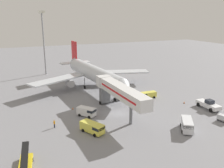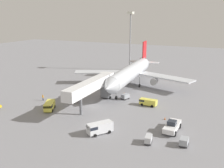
{
  "view_description": "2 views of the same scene",
  "coord_description": "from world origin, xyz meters",
  "px_view_note": "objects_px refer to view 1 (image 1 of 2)",
  "views": [
    {
      "loc": [
        -24.22,
        -50.67,
        23.22
      ],
      "look_at": [
        2.81,
        10.28,
        4.55
      ],
      "focal_mm": 38.94,
      "sensor_mm": 36.0,
      "label": 1
    },
    {
      "loc": [
        33.37,
        -60.06,
        24.37
      ],
      "look_at": [
        -0.87,
        12.9,
        3.15
      ],
      "focal_mm": 42.79,
      "sensor_mm": 36.0,
      "label": 2
    }
  ],
  "objects_px": {
    "safety_cone_bravo": "(73,108)",
    "safety_cone_charlie": "(108,95)",
    "jet_bridge": "(118,91)",
    "service_van_rear_right": "(148,95)",
    "airplane_at_gate": "(93,73)",
    "apron_light_mast": "(43,31)",
    "service_van_far_center": "(187,125)",
    "baggage_cart_mid_right": "(223,118)",
    "baggage_cart_far_left": "(120,96)",
    "service_van_outer_right": "(87,111)",
    "safety_cone_alpha": "(184,102)",
    "pushback_tug": "(208,105)",
    "service_van_near_left": "(93,127)",
    "ground_crew_worker_foreground": "(54,123)",
    "belt_loader_truck": "(25,165)"
  },
  "relations": [
    {
      "from": "safety_cone_bravo",
      "to": "safety_cone_charlie",
      "type": "bearing_deg",
      "value": 27.0
    },
    {
      "from": "jet_bridge",
      "to": "service_van_rear_right",
      "type": "relative_size",
      "value": 4.76
    },
    {
      "from": "airplane_at_gate",
      "to": "apron_light_mast",
      "type": "height_order",
      "value": "apron_light_mast"
    },
    {
      "from": "service_van_far_center",
      "to": "safety_cone_charlie",
      "type": "relative_size",
      "value": 7.32
    },
    {
      "from": "baggage_cart_mid_right",
      "to": "airplane_at_gate",
      "type": "bearing_deg",
      "value": 115.82
    },
    {
      "from": "service_van_rear_right",
      "to": "baggage_cart_mid_right",
      "type": "bearing_deg",
      "value": -71.89
    },
    {
      "from": "baggage_cart_far_left",
      "to": "safety_cone_charlie",
      "type": "bearing_deg",
      "value": 116.74
    },
    {
      "from": "airplane_at_gate",
      "to": "baggage_cart_mid_right",
      "type": "height_order",
      "value": "airplane_at_gate"
    },
    {
      "from": "service_van_outer_right",
      "to": "safety_cone_charlie",
      "type": "distance_m",
      "value": 16.34
    },
    {
      "from": "service_van_far_center",
      "to": "safety_cone_alpha",
      "type": "xyz_separation_m",
      "value": [
        10.58,
        13.42,
        -1.05
      ]
    },
    {
      "from": "pushback_tug",
      "to": "service_van_near_left",
      "type": "distance_m",
      "value": 31.96
    },
    {
      "from": "jet_bridge",
      "to": "baggage_cart_mid_right",
      "type": "height_order",
      "value": "jet_bridge"
    },
    {
      "from": "service_van_outer_right",
      "to": "ground_crew_worker_foreground",
      "type": "xyz_separation_m",
      "value": [
        -8.35,
        -3.07,
        -0.29
      ]
    },
    {
      "from": "safety_cone_charlie",
      "to": "belt_loader_truck",
      "type": "bearing_deg",
      "value": -132.78
    },
    {
      "from": "airplane_at_gate",
      "to": "belt_loader_truck",
      "type": "height_order",
      "value": "airplane_at_gate"
    },
    {
      "from": "belt_loader_truck",
      "to": "safety_cone_alpha",
      "type": "relative_size",
      "value": 10.89
    },
    {
      "from": "belt_loader_truck",
      "to": "service_van_near_left",
      "type": "xyz_separation_m",
      "value": [
        13.83,
        7.4,
        0.47
      ]
    },
    {
      "from": "service_van_outer_right",
      "to": "service_van_far_center",
      "type": "bearing_deg",
      "value": -43.15
    },
    {
      "from": "pushback_tug",
      "to": "baggage_cart_mid_right",
      "type": "relative_size",
      "value": 2.61
    },
    {
      "from": "service_van_rear_right",
      "to": "baggage_cart_far_left",
      "type": "bearing_deg",
      "value": 161.52
    },
    {
      "from": "airplane_at_gate",
      "to": "service_van_near_left",
      "type": "distance_m",
      "value": 32.71
    },
    {
      "from": "jet_bridge",
      "to": "safety_cone_alpha",
      "type": "height_order",
      "value": "jet_bridge"
    },
    {
      "from": "jet_bridge",
      "to": "ground_crew_worker_foreground",
      "type": "height_order",
      "value": "jet_bridge"
    },
    {
      "from": "service_van_outer_right",
      "to": "apron_light_mast",
      "type": "relative_size",
      "value": 0.19
    },
    {
      "from": "service_van_rear_right",
      "to": "service_van_far_center",
      "type": "xyz_separation_m",
      "value": [
        -3.74,
        -21.36,
        0.29
      ]
    },
    {
      "from": "service_van_near_left",
      "to": "baggage_cart_mid_right",
      "type": "bearing_deg",
      "value": -13.13
    },
    {
      "from": "service_van_far_center",
      "to": "jet_bridge",
      "type": "bearing_deg",
      "value": 123.35
    },
    {
      "from": "belt_loader_truck",
      "to": "baggage_cart_far_left",
      "type": "height_order",
      "value": "belt_loader_truck"
    },
    {
      "from": "baggage_cart_far_left",
      "to": "service_van_near_left",
      "type": "bearing_deg",
      "value": -130.5
    },
    {
      "from": "service_van_outer_right",
      "to": "safety_cone_alpha",
      "type": "bearing_deg",
      "value": -4.88
    },
    {
      "from": "jet_bridge",
      "to": "service_van_rear_right",
      "type": "distance_m",
      "value": 15.67
    },
    {
      "from": "jet_bridge",
      "to": "service_van_outer_right",
      "type": "bearing_deg",
      "value": 168.19
    },
    {
      "from": "service_van_rear_right",
      "to": "safety_cone_bravo",
      "type": "height_order",
      "value": "service_van_rear_right"
    },
    {
      "from": "safety_cone_charlie",
      "to": "ground_crew_worker_foreground",
      "type": "bearing_deg",
      "value": -141.36
    },
    {
      "from": "jet_bridge",
      "to": "safety_cone_charlie",
      "type": "xyz_separation_m",
      "value": [
        3.33,
        13.8,
        -5.48
      ]
    },
    {
      "from": "service_van_rear_right",
      "to": "ground_crew_worker_foreground",
      "type": "relative_size",
      "value": 2.65
    },
    {
      "from": "jet_bridge",
      "to": "service_van_far_center",
      "type": "xyz_separation_m",
      "value": [
        9.34,
        -14.19,
        -4.51
      ]
    },
    {
      "from": "service_van_outer_right",
      "to": "ground_crew_worker_foreground",
      "type": "distance_m",
      "value": 8.91
    },
    {
      "from": "service_van_rear_right",
      "to": "safety_cone_charlie",
      "type": "relative_size",
      "value": 6.21
    },
    {
      "from": "pushback_tug",
      "to": "safety_cone_alpha",
      "type": "relative_size",
      "value": 11.19
    },
    {
      "from": "safety_cone_bravo",
      "to": "apron_light_mast",
      "type": "relative_size",
      "value": 0.02
    },
    {
      "from": "pushback_tug",
      "to": "safety_cone_charlie",
      "type": "relative_size",
      "value": 8.94
    },
    {
      "from": "service_van_near_left",
      "to": "safety_cone_alpha",
      "type": "relative_size",
      "value": 9.32
    },
    {
      "from": "service_van_rear_right",
      "to": "safety_cone_charlie",
      "type": "height_order",
      "value": "service_van_rear_right"
    },
    {
      "from": "service_van_near_left",
      "to": "safety_cone_bravo",
      "type": "distance_m",
      "value": 14.51
    },
    {
      "from": "jet_bridge",
      "to": "service_van_near_left",
      "type": "height_order",
      "value": "jet_bridge"
    },
    {
      "from": "baggage_cart_mid_right",
      "to": "jet_bridge",
      "type": "bearing_deg",
      "value": 145.1
    },
    {
      "from": "airplane_at_gate",
      "to": "safety_cone_alpha",
      "type": "bearing_deg",
      "value": -53.33
    },
    {
      "from": "service_van_far_center",
      "to": "safety_cone_alpha",
      "type": "relative_size",
      "value": 9.17
    },
    {
      "from": "airplane_at_gate",
      "to": "safety_cone_charlie",
      "type": "bearing_deg",
      "value": -81.7
    }
  ]
}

